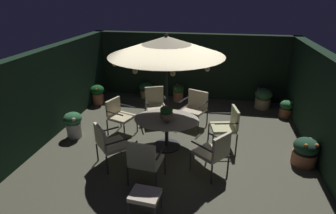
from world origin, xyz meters
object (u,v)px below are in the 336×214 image
patio_chair_northeast (227,124)px  patio_chair_southeast (155,103)px  ottoman_footrest (145,196)px  potted_plant_front_corner (98,94)px  potted_plant_back_center (305,151)px  potted_plant_right_far (146,89)px  patio_umbrella (166,46)px  potted_plant_left_near (73,123)px  patio_chair_southwest (109,142)px  potted_plant_back_right (286,108)px  patio_chair_north (214,151)px  centerpiece_planter (166,112)px  potted_plant_left_far (178,92)px  patio_dining_table (167,125)px  patio_chair_south (119,114)px  potted_plant_right_near (263,98)px  patio_chair_west (144,159)px

patio_chair_northeast → patio_chair_southeast: size_ratio=0.98×
ottoman_footrest → potted_plant_front_corner: 5.36m
potted_plant_back_center → potted_plant_right_far: potted_plant_back_center is taller
patio_umbrella → potted_plant_left_near: (-2.47, 0.04, -2.08)m
patio_chair_southwest → potted_plant_back_right: bearing=38.2°
patio_chair_north → patio_chair_northeast: (0.28, 1.23, 0.03)m
potted_plant_back_right → centerpiece_planter: bearing=-141.5°
potted_plant_front_corner → potted_plant_right_far: bearing=32.9°
patio_chair_northeast → potted_plant_back_center: 1.78m
potted_plant_left_near → potted_plant_left_far: size_ratio=1.15×
potted_plant_left_near → potted_plant_back_center: bearing=-2.2°
potted_plant_left_far → potted_plant_right_far: (-1.19, 0.14, -0.02)m
patio_dining_table → centerpiece_planter: bearing=-80.4°
patio_chair_south → patio_chair_southwest: bearing=-78.1°
patio_umbrella → patio_chair_southwest: 2.39m
patio_chair_northeast → potted_plant_right_near: (1.20, 2.65, -0.23)m
patio_chair_southeast → potted_plant_back_center: size_ratio=1.61×
patio_chair_southwest → potted_plant_back_center: patio_chair_southwest is taller
potted_plant_front_corner → potted_plant_left_far: bearing=16.7°
patio_chair_north → patio_chair_northeast: 1.26m
patio_umbrella → centerpiece_planter: 1.48m
potted_plant_back_center → potted_plant_front_corner: (-5.92, 2.47, 0.06)m
potted_plant_right_near → potted_plant_left_far: potted_plant_right_near is taller
patio_chair_southwest → potted_plant_right_near: patio_chair_southwest is taller
patio_umbrella → potted_plant_left_near: 3.23m
patio_dining_table → potted_plant_front_corner: 3.63m
patio_umbrella → potted_plant_right_near: bearing=48.5°
centerpiece_planter → potted_plant_left_far: size_ratio=0.70×
potted_plant_back_center → potted_plant_front_corner: bearing=157.4°
patio_chair_north → potted_plant_right_near: size_ratio=1.46×
potted_plant_right_far → centerpiece_planter: bearing=-67.5°
patio_chair_west → potted_plant_left_near: bearing=147.1°
potted_plant_left_near → potted_plant_back_right: 6.17m
patio_dining_table → potted_plant_left_near: size_ratio=2.27×
potted_plant_back_right → potted_plant_right_far: bearing=169.7°
patio_chair_northeast → potted_plant_back_right: size_ratio=1.92×
patio_umbrella → patio_chair_south: 2.40m
patio_chair_southeast → patio_chair_southwest: patio_chair_southeast is taller
centerpiece_planter → potted_plant_right_far: size_ratio=0.74×
patio_dining_table → potted_plant_back_right: patio_dining_table is taller
centerpiece_planter → potted_plant_left_near: centerpiece_planter is taller
patio_chair_southeast → potted_plant_left_near: size_ratio=1.48×
potted_plant_back_right → patio_dining_table: bearing=-143.5°
centerpiece_planter → potted_plant_back_center: size_ratio=0.67×
patio_umbrella → patio_dining_table: bearing=-29.1°
potted_plant_front_corner → potted_plant_right_far: 1.71m
patio_umbrella → patio_chair_northeast: patio_umbrella is taller
patio_chair_south → potted_plant_front_corner: bearing=128.1°
centerpiece_planter → patio_chair_north: 1.42m
patio_chair_southeast → patio_chair_west: patio_chair_southeast is taller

